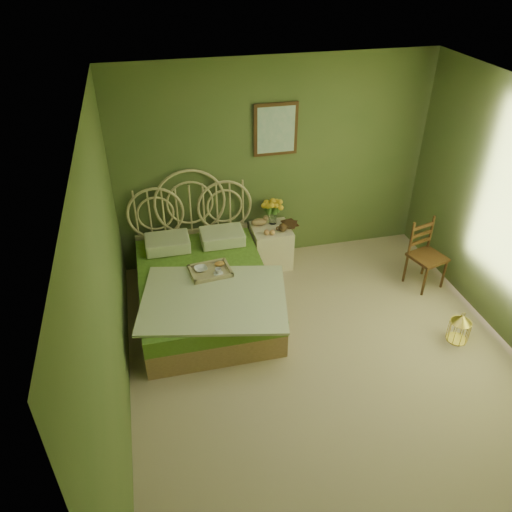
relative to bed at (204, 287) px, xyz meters
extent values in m
plane|color=tan|center=(1.10, -1.26, -0.30)|extent=(4.50, 4.50, 0.00)
plane|color=silver|center=(1.10, -1.26, 2.30)|extent=(4.50, 4.50, 0.00)
plane|color=#586435|center=(1.10, 0.99, 1.00)|extent=(4.00, 0.00, 4.00)
plane|color=#586435|center=(-0.90, -1.26, 1.00)|extent=(0.00, 4.50, 4.50)
cube|color=#38200F|center=(1.09, 0.97, 1.45)|extent=(0.54, 0.03, 0.64)
cube|color=beige|center=(1.09, 0.95, 1.45)|extent=(0.46, 0.01, 0.56)
cube|color=tan|center=(0.00, -0.06, -0.15)|extent=(1.44, 1.92, 0.29)
cube|color=#699B32|center=(0.00, -0.06, 0.09)|extent=(1.44, 1.92, 0.19)
cube|color=beige|center=(0.05, -0.49, 0.20)|extent=(1.72, 1.44, 0.03)
cube|color=beige|center=(-0.34, 0.61, 0.27)|extent=(0.53, 0.38, 0.15)
cube|color=beige|center=(0.33, 0.61, 0.27)|extent=(0.53, 0.38, 0.15)
cube|color=tan|center=(0.08, -0.04, 0.20)|extent=(0.49, 0.40, 0.04)
ellipsoid|color=#B77A38|center=(0.20, 0.05, 0.25)|extent=(0.12, 0.07, 0.05)
cube|color=#F5E3C7|center=(0.99, 0.72, -0.03)|extent=(0.49, 0.49, 0.54)
cylinder|color=silver|center=(1.04, 0.84, 0.33)|extent=(0.10, 0.10, 0.18)
ellipsoid|color=tan|center=(0.86, 0.82, 0.29)|extent=(0.21, 0.11, 0.10)
sphere|color=tan|center=(0.89, 0.57, 0.28)|extent=(0.07, 0.07, 0.07)
sphere|color=tan|center=(0.96, 0.55, 0.28)|extent=(0.07, 0.07, 0.07)
cube|color=#38200F|center=(2.73, -0.18, 0.11)|extent=(0.47, 0.47, 0.04)
cylinder|color=#38200F|center=(2.57, -0.34, -0.09)|extent=(0.03, 0.03, 0.41)
cylinder|color=#38200F|center=(2.90, -0.34, -0.09)|extent=(0.03, 0.03, 0.41)
cylinder|color=#38200F|center=(2.57, -0.02, -0.09)|extent=(0.03, 0.03, 0.41)
cylinder|color=#38200F|center=(2.90, -0.02, -0.09)|extent=(0.03, 0.03, 0.41)
cube|color=#38200F|center=(2.73, -0.02, 0.33)|extent=(0.32, 0.12, 0.45)
cylinder|color=gold|center=(2.59, -1.19, -0.29)|extent=(0.22, 0.22, 0.01)
cylinder|color=gold|center=(2.59, -1.19, -0.17)|extent=(0.22, 0.22, 0.25)
cone|color=gold|center=(2.59, -1.19, 0.00)|extent=(0.22, 0.22, 0.09)
imported|color=#381E0F|center=(1.17, 0.74, 0.25)|extent=(0.20, 0.25, 0.02)
imported|color=#472819|center=(1.17, 0.74, 0.27)|extent=(0.24, 0.26, 0.02)
imported|color=white|center=(-0.02, 0.01, 0.24)|extent=(0.16, 0.16, 0.04)
imported|color=white|center=(0.16, -0.10, 0.26)|extent=(0.08, 0.08, 0.07)
camera|label=1|loc=(-0.47, -4.63, 3.48)|focal=35.00mm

